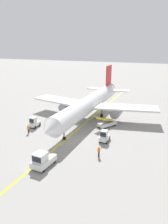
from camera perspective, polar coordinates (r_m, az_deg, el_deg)
ground_plane at (r=38.64m, az=-3.48°, el=-7.00°), size 300.00×300.00×0.00m
taxi_line_yellow at (r=43.07m, az=-1.45°, el=-4.33°), size 3.20×79.96×0.01m
airliner at (r=47.89m, az=1.51°, el=2.23°), size 28.59×35.29×10.10m
pushback_tug at (r=30.91m, az=-10.45°, el=-11.85°), size 2.26×3.78×2.20m
baggage_tug_near_wing at (r=44.71m, az=-12.51°, el=-2.66°), size 1.37×2.43×2.10m
baggage_tug_by_cargo_door at (r=37.69m, az=5.21°, el=-6.16°), size 1.39×2.44×2.10m
belt_loader_forward_hold at (r=44.10m, az=5.77°, el=-2.81°), size 3.77×4.88×2.59m
ground_crew_marshaller at (r=42.00m, az=-13.92°, el=-4.11°), size 0.36×0.24×1.70m
ground_crew_wing_walker at (r=32.86m, az=3.78°, el=-9.87°), size 0.36×0.24×1.70m
safety_cone_nose_left at (r=45.04m, az=-4.56°, el=-3.09°), size 0.36×0.36×0.44m
safety_cone_nose_right at (r=50.99m, az=7.50°, el=-0.71°), size 0.36×0.36×0.44m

